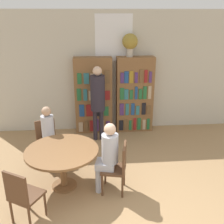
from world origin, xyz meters
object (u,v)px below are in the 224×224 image
(seated_reader_right, at_px, (108,153))
(librarian_standing, at_px, (98,96))
(flower_vase, at_px, (130,42))
(chair_left_side, at_px, (47,139))
(bookshelf_right, at_px, (135,95))
(seated_reader_left, at_px, (49,134))
(bookshelf_left, at_px, (93,96))
(chair_far_side, at_px, (118,166))
(chair_near_camera, at_px, (23,194))
(reading_table, at_px, (62,156))

(seated_reader_right, distance_m, librarian_standing, 2.04)
(flower_vase, distance_m, chair_left_side, 2.95)
(bookshelf_right, relative_size, seated_reader_left, 1.54)
(bookshelf_left, bearing_deg, bookshelf_right, 0.00)
(bookshelf_left, distance_m, chair_far_side, 2.60)
(bookshelf_right, relative_size, chair_near_camera, 2.14)
(reading_table, height_order, chair_near_camera, chair_near_camera)
(chair_left_side, bearing_deg, bookshelf_right, -168.10)
(bookshelf_right, distance_m, seated_reader_right, 2.65)
(reading_table, distance_m, librarian_standing, 2.01)
(chair_near_camera, distance_m, chair_far_side, 1.56)
(flower_vase, xyz_separation_m, seated_reader_right, (-0.71, -2.50, -1.53))
(reading_table, xyz_separation_m, chair_left_side, (-0.39, 0.88, -0.12))
(bookshelf_right, bearing_deg, chair_far_side, -105.21)
(chair_left_side, distance_m, seated_reader_right, 1.58)
(chair_left_side, relative_size, librarian_standing, 0.50)
(seated_reader_right, bearing_deg, bookshelf_left, 16.52)
(bookshelf_right, relative_size, flower_vase, 3.54)
(flower_vase, bearing_deg, chair_near_camera, -121.87)
(seated_reader_right, bearing_deg, bookshelf_right, -6.74)
(chair_near_camera, xyz_separation_m, seated_reader_left, (0.17, 1.55, 0.20))
(bookshelf_right, xyz_separation_m, librarian_standing, (-0.95, -0.50, 0.16))
(chair_left_side, height_order, chair_far_side, same)
(bookshelf_left, height_order, seated_reader_right, bookshelf_left)
(flower_vase, distance_m, reading_table, 3.21)
(chair_far_side, bearing_deg, chair_left_side, 63.00)
(bookshelf_left, xyz_separation_m, seated_reader_right, (0.18, -2.50, -0.23))
(chair_near_camera, bearing_deg, flower_vase, 88.43)
(seated_reader_left, relative_size, seated_reader_right, 0.99)
(chair_near_camera, xyz_separation_m, librarian_standing, (1.17, 2.66, 0.61))
(bookshelf_right, distance_m, chair_near_camera, 3.84)
(chair_left_side, xyz_separation_m, seated_reader_left, (0.07, -0.17, 0.20))
(bookshelf_right, height_order, seated_reader_left, bookshelf_right)
(chair_near_camera, xyz_separation_m, seated_reader_right, (1.26, 0.67, 0.22))
(reading_table, height_order, seated_reader_right, seated_reader_right)
(chair_near_camera, bearing_deg, seated_reader_right, 58.19)
(reading_table, relative_size, chair_left_side, 1.40)
(chair_near_camera, height_order, chair_far_side, same)
(flower_vase, bearing_deg, seated_reader_left, -137.98)
(seated_reader_right, bearing_deg, chair_far_side, -90.00)
(chair_near_camera, bearing_deg, bookshelf_right, 86.48)
(bookshelf_left, distance_m, reading_table, 2.43)
(flower_vase, xyz_separation_m, chair_far_side, (-0.54, -2.54, -1.75))
(seated_reader_left, height_order, librarian_standing, librarian_standing)
(flower_vase, xyz_separation_m, chair_near_camera, (-1.97, -3.17, -1.75))
(bookshelf_left, bearing_deg, seated_reader_right, -85.78)
(reading_table, xyz_separation_m, chair_far_side, (0.94, -0.21, -0.12))
(seated_reader_left, bearing_deg, seated_reader_right, 117.13)
(flower_vase, xyz_separation_m, chair_left_side, (-1.87, -1.45, -1.75))
(reading_table, bearing_deg, librarian_standing, 69.57)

